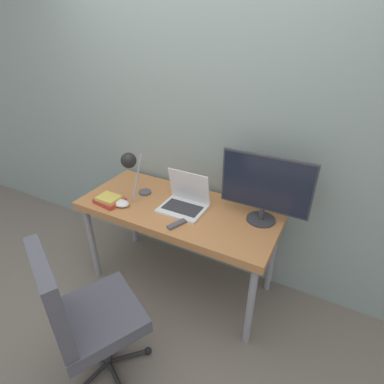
% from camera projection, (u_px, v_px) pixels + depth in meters
% --- Properties ---
extents(ground_plane, '(12.00, 12.00, 0.00)m').
position_uv_depth(ground_plane, '(159.00, 308.00, 2.38)').
color(ground_plane, '#70665B').
extents(wall_back, '(8.00, 0.05, 2.60)m').
position_uv_depth(wall_back, '(203.00, 124.00, 2.30)').
color(wall_back, gray).
rests_on(wall_back, ground_plane).
extents(desk, '(1.51, 0.67, 0.77)m').
position_uv_depth(desk, '(179.00, 214.00, 2.29)').
color(desk, '#B77542').
rests_on(desk, ground_plane).
extents(laptop, '(0.33, 0.26, 0.27)m').
position_uv_depth(laptop, '(185.00, 201.00, 2.22)').
color(laptop, silver).
rests_on(laptop, desk).
extents(monitor, '(0.61, 0.20, 0.48)m').
position_uv_depth(monitor, '(265.00, 187.00, 1.98)').
color(monitor, '#333338').
rests_on(monitor, desk).
extents(desk_lamp, '(0.11, 0.26, 0.41)m').
position_uv_depth(desk_lamp, '(131.00, 165.00, 2.18)').
color(desk_lamp, '#4C4C51').
rests_on(desk_lamp, desk).
extents(office_chair, '(0.64, 0.63, 1.01)m').
position_uv_depth(office_chair, '(81.00, 313.00, 1.67)').
color(office_chair, black).
rests_on(office_chair, ground_plane).
extents(book_stack, '(0.22, 0.19, 0.06)m').
position_uv_depth(book_stack, '(109.00, 200.00, 2.30)').
color(book_stack, '#B2382D').
rests_on(book_stack, desk).
extents(tv_remote, '(0.09, 0.15, 0.02)m').
position_uv_depth(tv_remote, '(177.00, 224.00, 2.04)').
color(tv_remote, '#4C4C51').
rests_on(tv_remote, desk).
extents(game_controller, '(0.16, 0.10, 0.04)m').
position_uv_depth(game_controller, '(120.00, 203.00, 2.27)').
color(game_controller, white).
rests_on(game_controller, desk).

